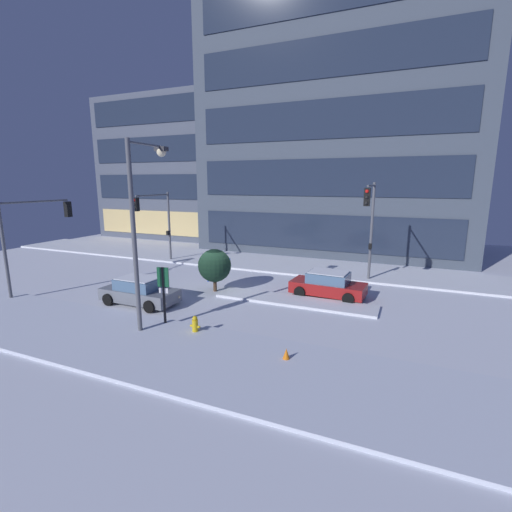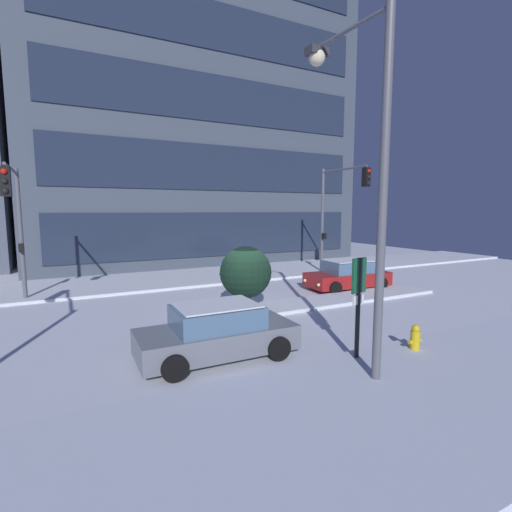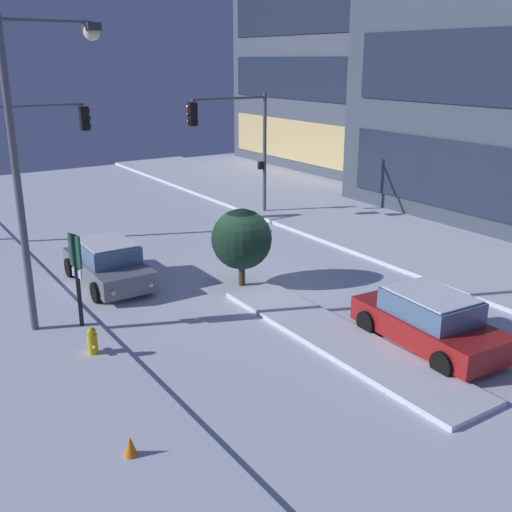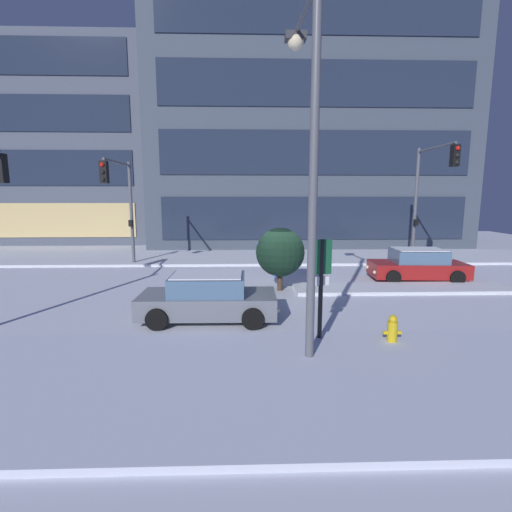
% 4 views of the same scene
% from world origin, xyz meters
% --- Properties ---
extents(ground, '(52.00, 52.00, 0.00)m').
position_xyz_m(ground, '(0.00, 0.00, 0.00)').
color(ground, silver).
extents(curb_strip_far, '(52.00, 5.20, 0.14)m').
position_xyz_m(curb_strip_far, '(0.00, 7.95, 0.07)').
color(curb_strip_far, silver).
rests_on(curb_strip_far, ground).
extents(median_strip, '(9.00, 1.80, 0.14)m').
position_xyz_m(median_strip, '(5.01, -0.20, 0.07)').
color(median_strip, silver).
rests_on(median_strip, ground).
extents(office_tower_secondary, '(15.32, 9.38, 16.16)m').
position_xyz_m(office_tower_secondary, '(-17.12, 19.36, 8.08)').
color(office_tower_secondary, '#4C5466').
rests_on(office_tower_secondary, ground).
extents(car_near, '(4.39, 2.07, 1.49)m').
position_xyz_m(car_near, '(-2.75, -3.79, 0.71)').
color(car_near, slate).
rests_on(car_near, ground).
extents(car_far, '(4.44, 2.27, 1.49)m').
position_xyz_m(car_far, '(6.48, 1.58, 0.71)').
color(car_far, maroon).
rests_on(car_far, ground).
extents(traffic_light_corner_near_left, '(0.32, 4.72, 5.65)m').
position_xyz_m(traffic_light_corner_near_left, '(-10.00, -4.22, 3.98)').
color(traffic_light_corner_near_left, '#565960').
rests_on(traffic_light_corner_near_left, ground).
extents(traffic_light_corner_far_left, '(0.32, 4.20, 5.78)m').
position_xyz_m(traffic_light_corner_far_left, '(-7.97, 4.53, 3.97)').
color(traffic_light_corner_far_left, '#565960').
rests_on(traffic_light_corner_far_left, ground).
extents(street_lamp_arched, '(0.56, 2.65, 8.34)m').
position_xyz_m(street_lamp_arched, '(-0.10, -6.28, 5.36)').
color(street_lamp_arched, '#565960').
rests_on(street_lamp_arched, ground).
extents(fire_hydrant, '(0.48, 0.26, 0.85)m').
position_xyz_m(fire_hydrant, '(2.26, -6.09, 0.41)').
color(fire_hydrant, gold).
rests_on(fire_hydrant, ground).
extents(parking_info_sign, '(0.55, 0.18, 2.79)m').
position_xyz_m(parking_info_sign, '(0.42, -5.77, 1.79)').
color(parking_info_sign, black).
rests_on(parking_info_sign, ground).
extents(decorated_tree_median, '(2.02, 2.03, 2.63)m').
position_xyz_m(decorated_tree_median, '(-0.12, -0.11, 1.61)').
color(decorated_tree_median, '#473323').
rests_on(decorated_tree_median, ground).
extents(construction_cone, '(0.36, 0.36, 0.55)m').
position_xyz_m(construction_cone, '(6.76, -6.92, 0.28)').
color(construction_cone, orange).
rests_on(construction_cone, ground).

